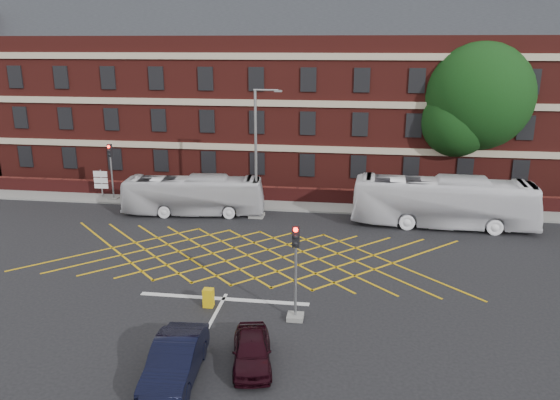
# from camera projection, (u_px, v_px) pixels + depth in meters

# --- Properties ---
(ground) EXTENTS (120.00, 120.00, 0.00)m
(ground) POSITION_uv_depth(u_px,v_px,m) (240.00, 269.00, 28.67)
(ground) COLOR black
(ground) RESTS_ON ground
(victorian_building) EXTENTS (51.00, 12.17, 20.40)m
(victorian_building) POSITION_uv_depth(u_px,v_px,m) (295.00, 86.00, 47.38)
(victorian_building) COLOR #541915
(victorian_building) RESTS_ON ground
(boundary_wall) EXTENTS (56.00, 0.50, 1.10)m
(boundary_wall) POSITION_uv_depth(u_px,v_px,m) (277.00, 194.00, 40.88)
(boundary_wall) COLOR #4D1514
(boundary_wall) RESTS_ON ground
(far_pavement) EXTENTS (60.00, 3.00, 0.12)m
(far_pavement) POSITION_uv_depth(u_px,v_px,m) (275.00, 204.00, 40.06)
(far_pavement) COLOR slate
(far_pavement) RESTS_ON ground
(box_junction_hatching) EXTENTS (8.22, 8.22, 0.02)m
(box_junction_hatching) POSITION_uv_depth(u_px,v_px,m) (247.00, 255.00, 30.57)
(box_junction_hatching) COLOR #CC990C
(box_junction_hatching) RESTS_ON ground
(stop_line) EXTENTS (8.00, 0.30, 0.02)m
(stop_line) POSITION_uv_depth(u_px,v_px,m) (224.00, 299.00, 25.34)
(stop_line) COLOR silver
(stop_line) RESTS_ON ground
(centre_line) EXTENTS (0.15, 14.00, 0.02)m
(centre_line) POSITION_uv_depth(u_px,v_px,m) (179.00, 381.00, 19.15)
(centre_line) COLOR silver
(centre_line) RESTS_ON ground
(bus_left) EXTENTS (9.87, 3.29, 2.70)m
(bus_left) POSITION_uv_depth(u_px,v_px,m) (194.00, 195.00, 37.60)
(bus_left) COLOR silver
(bus_left) RESTS_ON ground
(bus_right) EXTENTS (11.70, 3.20, 3.23)m
(bus_right) POSITION_uv_depth(u_px,v_px,m) (443.00, 202.00, 35.03)
(bus_right) COLOR white
(bus_right) RESTS_ON ground
(car_navy) EXTENTS (1.86, 4.55, 1.47)m
(car_navy) POSITION_uv_depth(u_px,v_px,m) (175.00, 361.00, 19.10)
(car_navy) COLOR black
(car_navy) RESTS_ON ground
(car_maroon) EXTENTS (2.06, 3.70, 1.19)m
(car_maroon) POSITION_uv_depth(u_px,v_px,m) (252.00, 350.00, 20.01)
(car_maroon) COLOR black
(car_maroon) RESTS_ON ground
(deciduous_tree) EXTENTS (8.28, 8.22, 11.80)m
(deciduous_tree) POSITION_uv_depth(u_px,v_px,m) (476.00, 103.00, 40.94)
(deciduous_tree) COLOR black
(deciduous_tree) RESTS_ON ground
(traffic_light_near) EXTENTS (0.70, 0.70, 4.27)m
(traffic_light_near) POSITION_uv_depth(u_px,v_px,m) (296.00, 281.00, 23.01)
(traffic_light_near) COLOR slate
(traffic_light_near) RESTS_ON ground
(traffic_light_far) EXTENTS (0.70, 0.70, 4.27)m
(traffic_light_far) POSITION_uv_depth(u_px,v_px,m) (112.00, 177.00, 40.87)
(traffic_light_far) COLOR slate
(traffic_light_far) RESTS_ON ground
(street_lamp) EXTENTS (2.25, 1.00, 8.62)m
(street_lamp) POSITION_uv_depth(u_px,v_px,m) (257.00, 175.00, 36.52)
(street_lamp) COLOR slate
(street_lamp) RESTS_ON ground
(direction_signs) EXTENTS (1.10, 0.16, 2.20)m
(direction_signs) POSITION_uv_depth(u_px,v_px,m) (101.00, 181.00, 41.48)
(direction_signs) COLOR gray
(direction_signs) RESTS_ON ground
(utility_cabinet) EXTENTS (0.46, 0.39, 0.86)m
(utility_cabinet) POSITION_uv_depth(u_px,v_px,m) (208.00, 298.00, 24.51)
(utility_cabinet) COLOR gold
(utility_cabinet) RESTS_ON ground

